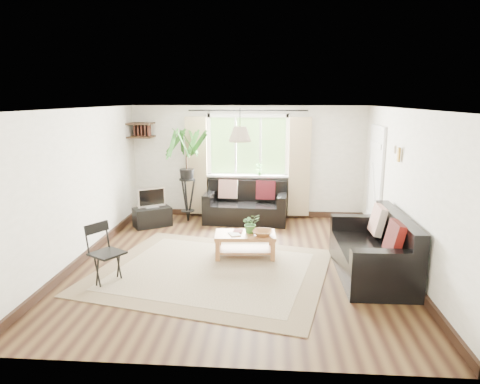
# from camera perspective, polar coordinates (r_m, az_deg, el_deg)

# --- Properties ---
(floor) EXTENTS (5.50, 5.50, 0.00)m
(floor) POSITION_cam_1_polar(r_m,az_deg,el_deg) (6.91, -0.24, -9.26)
(floor) COLOR black
(floor) RESTS_ON ground
(ceiling) EXTENTS (5.50, 5.50, 0.00)m
(ceiling) POSITION_cam_1_polar(r_m,az_deg,el_deg) (6.42, -0.26, 11.07)
(ceiling) COLOR white
(ceiling) RESTS_ON floor
(wall_back) EXTENTS (5.00, 0.02, 2.40)m
(wall_back) POSITION_cam_1_polar(r_m,az_deg,el_deg) (9.26, 1.06, 4.02)
(wall_back) COLOR beige
(wall_back) RESTS_ON floor
(wall_front) EXTENTS (5.00, 0.02, 2.40)m
(wall_front) POSITION_cam_1_polar(r_m,az_deg,el_deg) (3.92, -3.38, -7.74)
(wall_front) COLOR beige
(wall_front) RESTS_ON floor
(wall_left) EXTENTS (0.02, 5.50, 2.40)m
(wall_left) POSITION_cam_1_polar(r_m,az_deg,el_deg) (7.20, -20.52, 0.79)
(wall_left) COLOR beige
(wall_left) RESTS_ON floor
(wall_right) EXTENTS (0.02, 5.50, 2.40)m
(wall_right) POSITION_cam_1_polar(r_m,az_deg,el_deg) (6.84, 21.11, 0.18)
(wall_right) COLOR beige
(wall_right) RESTS_ON floor
(rug) EXTENTS (3.88, 3.53, 0.02)m
(rug) POSITION_cam_1_polar(r_m,az_deg,el_deg) (6.56, -3.83, -10.41)
(rug) COLOR #BEB293
(rug) RESTS_ON floor
(window) EXTENTS (2.50, 0.16, 2.16)m
(window) POSITION_cam_1_polar(r_m,az_deg,el_deg) (9.18, 1.05, 6.15)
(window) COLOR white
(window) RESTS_ON wall_back
(door) EXTENTS (0.06, 0.96, 2.06)m
(door) POSITION_cam_1_polar(r_m,az_deg,el_deg) (8.48, 17.56, 1.29)
(door) COLOR silver
(door) RESTS_ON wall_right
(corner_shelf) EXTENTS (0.50, 0.50, 0.34)m
(corner_shelf) POSITION_cam_1_polar(r_m,az_deg,el_deg) (9.34, -13.07, 8.04)
(corner_shelf) COLOR black
(corner_shelf) RESTS_ON wall_back
(pendant_lamp) EXTENTS (0.36, 0.36, 0.54)m
(pendant_lamp) POSITION_cam_1_polar(r_m,az_deg,el_deg) (6.84, -0.00, 8.21)
(pendant_lamp) COLOR beige
(pendant_lamp) RESTS_ON ceiling
(wall_sconce) EXTENTS (0.12, 0.12, 0.28)m
(wall_sconce) POSITION_cam_1_polar(r_m,az_deg,el_deg) (7.02, 20.21, 5.02)
(wall_sconce) COLOR beige
(wall_sconce) RESTS_ON wall_right
(sofa_back) EXTENTS (1.75, 0.95, 0.80)m
(sofa_back) POSITION_cam_1_polar(r_m,az_deg,el_deg) (8.94, 0.77, -1.51)
(sofa_back) COLOR black
(sofa_back) RESTS_ON floor
(sofa_right) EXTENTS (1.86, 0.95, 0.87)m
(sofa_right) POSITION_cam_1_polar(r_m,az_deg,el_deg) (6.55, 17.12, -6.98)
(sofa_right) COLOR black
(sofa_right) RESTS_ON floor
(coffee_table) EXTENTS (1.01, 0.60, 0.40)m
(coffee_table) POSITION_cam_1_polar(r_m,az_deg,el_deg) (7.04, 0.70, -7.10)
(coffee_table) COLOR brown
(coffee_table) RESTS_ON floor
(table_plant) EXTENTS (0.36, 0.33, 0.32)m
(table_plant) POSITION_cam_1_polar(r_m,az_deg,el_deg) (6.97, 1.43, -4.19)
(table_plant) COLOR #356E2C
(table_plant) RESTS_ON coffee_table
(bowl) EXTENTS (0.36, 0.36, 0.08)m
(bowl) POSITION_cam_1_polar(r_m,az_deg,el_deg) (6.88, 3.08, -5.46)
(bowl) COLOR #9A6335
(bowl) RESTS_ON coffee_table
(book_a) EXTENTS (0.23, 0.26, 0.02)m
(book_a) POSITION_cam_1_polar(r_m,az_deg,el_deg) (6.89, -1.38, -5.70)
(book_a) COLOR white
(book_a) RESTS_ON coffee_table
(book_b) EXTENTS (0.16, 0.21, 0.02)m
(book_b) POSITION_cam_1_polar(r_m,az_deg,el_deg) (7.08, -0.89, -5.20)
(book_b) COLOR brown
(book_b) RESTS_ON coffee_table
(tv_stand) EXTENTS (0.83, 0.73, 0.39)m
(tv_stand) POSITION_cam_1_polar(r_m,az_deg,el_deg) (8.86, -11.61, -3.27)
(tv_stand) COLOR black
(tv_stand) RESTS_ON floor
(tv) EXTENTS (0.57, 0.46, 0.43)m
(tv) POSITION_cam_1_polar(r_m,az_deg,el_deg) (8.76, -11.72, -0.70)
(tv) COLOR #A5A5AA
(tv) RESTS_ON tv_stand
(palm_stand) EXTENTS (0.82, 0.82, 1.96)m
(palm_stand) POSITION_cam_1_polar(r_m,az_deg,el_deg) (8.96, -7.09, 2.23)
(palm_stand) COLOR black
(palm_stand) RESTS_ON floor
(folding_chair) EXTENTS (0.60, 0.60, 0.84)m
(folding_chair) POSITION_cam_1_polar(r_m,az_deg,el_deg) (6.29, -17.27, -7.97)
(folding_chair) COLOR black
(folding_chair) RESTS_ON floor
(sill_plant) EXTENTS (0.14, 0.10, 0.27)m
(sill_plant) POSITION_cam_1_polar(r_m,az_deg,el_deg) (9.16, 2.58, 3.06)
(sill_plant) COLOR #2D6023
(sill_plant) RESTS_ON window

